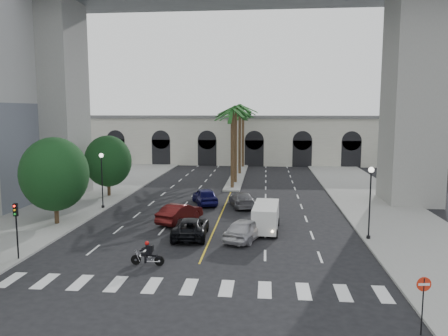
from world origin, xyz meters
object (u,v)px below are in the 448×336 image
(car_a, at_px, (246,229))
(do_not_enter_sign, at_px, (423,293))
(car_c, at_px, (191,227))
(car_d, at_px, (242,200))
(car_e, at_px, (205,196))
(lamp_post_left_far, at_px, (102,176))
(motorcycle_rider, at_px, (148,254))
(cargo_van, at_px, (266,216))
(traffic_signal_far, at_px, (16,221))
(lamp_post_right, at_px, (370,197))
(car_b, at_px, (180,213))

(car_a, xyz_separation_m, do_not_enter_sign, (7.92, -12.87, 1.02))
(car_c, distance_m, car_d, 11.05)
(car_e, bearing_deg, car_a, 92.04)
(car_a, bearing_deg, car_d, -65.32)
(car_a, xyz_separation_m, car_c, (-4.08, 0.35, -0.07))
(lamp_post_left_far, bearing_deg, motorcycle_rider, -59.94)
(cargo_van, bearing_deg, car_c, -155.70)
(lamp_post_left_far, bearing_deg, traffic_signal_far, -89.60)
(lamp_post_left_far, height_order, motorcycle_rider, lamp_post_left_far)
(car_d, bearing_deg, cargo_van, 91.40)
(lamp_post_right, xyz_separation_m, cargo_van, (-7.37, 1.78, -2.05))
(car_c, relative_size, do_not_enter_sign, 2.08)
(car_a, xyz_separation_m, car_b, (-5.70, 4.43, 0.00))
(car_d, relative_size, car_e, 1.03)
(car_a, bearing_deg, car_c, 15.14)
(lamp_post_right, bearing_deg, car_e, 140.43)
(motorcycle_rider, xyz_separation_m, cargo_van, (7.04, 8.27, 0.49))
(lamp_post_left_far, xyz_separation_m, motorcycle_rider, (8.39, -14.49, -2.54))
(lamp_post_left_far, relative_size, motorcycle_rider, 2.57)
(car_b, distance_m, do_not_enter_sign, 22.04)
(lamp_post_left_far, distance_m, car_d, 13.53)
(lamp_post_right, relative_size, car_e, 1.10)
(car_b, xyz_separation_m, car_d, (4.82, 6.51, -0.08))
(motorcycle_rider, relative_size, cargo_van, 0.41)
(lamp_post_right, distance_m, traffic_signal_far, 23.62)
(car_c, relative_size, car_d, 1.05)
(car_b, distance_m, car_d, 8.10)
(car_c, distance_m, do_not_enter_sign, 17.89)
(lamp_post_right, height_order, cargo_van, lamp_post_right)
(car_c, distance_m, car_e, 11.43)
(motorcycle_rider, height_order, cargo_van, cargo_van)
(lamp_post_right, relative_size, car_a, 1.14)
(lamp_post_right, bearing_deg, traffic_signal_far, -164.02)
(car_b, bearing_deg, lamp_post_right, -172.75)
(motorcycle_rider, xyz_separation_m, car_b, (-0.11, 10.27, 0.12))
(cargo_van, bearing_deg, car_b, 168.06)
(car_b, xyz_separation_m, do_not_enter_sign, (13.62, -17.30, 1.02))
(motorcycle_rider, relative_size, car_a, 0.44)
(lamp_post_left_far, distance_m, car_e, 10.14)
(traffic_signal_far, relative_size, car_a, 0.78)
(car_c, bearing_deg, car_d, -109.90)
(lamp_post_left_far, relative_size, car_e, 1.10)
(lamp_post_left_far, height_order, do_not_enter_sign, lamp_post_left_far)
(car_d, bearing_deg, car_c, 59.28)
(lamp_post_right, distance_m, do_not_enter_sign, 13.62)
(lamp_post_right, bearing_deg, car_c, -178.68)
(lamp_post_left_far, relative_size, cargo_van, 1.06)
(car_b, height_order, car_c, car_b)
(car_c, bearing_deg, traffic_signal_far, 29.24)
(car_a, bearing_deg, car_b, -17.78)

